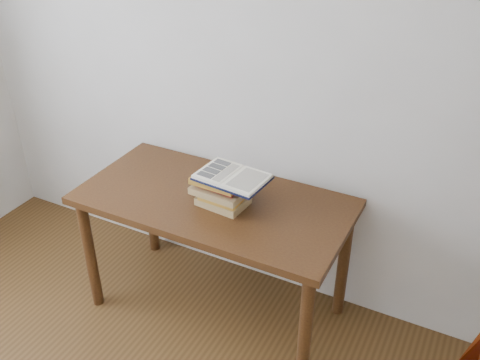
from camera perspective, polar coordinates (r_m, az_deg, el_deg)
The scene contains 3 objects.
desk at distance 2.68m, azimuth -2.79°, elevation -3.75°, with size 1.34×0.67×0.72m.
book_stack at distance 2.54m, azimuth -2.06°, elevation -1.12°, with size 0.26×0.20×0.16m.
open_book at distance 2.47m, azimuth -0.81°, elevation 0.34°, with size 0.34×0.25×0.03m.
Camera 1 is at (1.13, -0.52, 2.15)m, focal length 40.00 mm.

